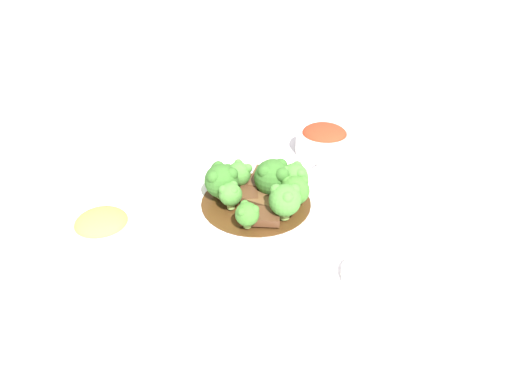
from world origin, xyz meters
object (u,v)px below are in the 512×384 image
at_px(beef_strip_3, 260,216).
at_px(sauce_dish, 371,274).
at_px(beef_strip_0, 248,192).
at_px(broccoli_floret_6, 294,177).
at_px(beef_strip_2, 262,179).
at_px(serving_spoon, 290,176).
at_px(broccoli_floret_4, 221,180).
at_px(beef_strip_1, 262,201).
at_px(side_bowl_kimchi, 324,140).
at_px(broccoli_floret_8, 221,175).
at_px(broccoli_floret_2, 295,190).
at_px(broccoli_floret_5, 285,200).
at_px(main_plate, 256,205).
at_px(side_bowl_appetizer, 103,231).
at_px(broccoli_floret_7, 247,214).
at_px(broccoli_floret_1, 241,173).
at_px(broccoli_floret_0, 274,178).
at_px(broccoli_floret_3, 231,194).

height_order(beef_strip_3, sauce_dish, beef_strip_3).
xyz_separation_m(beef_strip_0, broccoli_floret_6, (0.04, 0.06, 0.02)).
bearing_deg(beef_strip_2, serving_spoon, 63.90).
distance_m(beef_strip_3, broccoli_floret_4, 0.08).
bearing_deg(broccoli_floret_6, beef_strip_3, -76.03).
height_order(beef_strip_1, side_bowl_kimchi, side_bowl_kimchi).
distance_m(beef_strip_1, side_bowl_kimchi, 0.22).
xyz_separation_m(broccoli_floret_4, broccoli_floret_8, (-0.02, 0.01, -0.01)).
bearing_deg(broccoli_floret_2, sauce_dish, -4.35).
relative_size(broccoli_floret_5, sauce_dish, 0.69).
relative_size(beef_strip_2, side_bowl_kimchi, 0.68).
height_order(main_plate, beef_strip_2, beef_strip_2).
distance_m(main_plate, broccoli_floret_8, 0.07).
bearing_deg(side_bowl_appetizer, beef_strip_1, 71.07).
xyz_separation_m(beef_strip_0, broccoli_floret_4, (-0.02, -0.03, 0.02)).
height_order(broccoli_floret_2, broccoli_floret_7, broccoli_floret_2).
relative_size(broccoli_floret_1, serving_spoon, 0.21).
bearing_deg(broccoli_floret_4, broccoli_floret_0, 56.23).
bearing_deg(sauce_dish, broccoli_floret_1, -175.02).
relative_size(broccoli_floret_5, serving_spoon, 0.26).
height_order(broccoli_floret_1, side_bowl_appetizer, broccoli_floret_1).
distance_m(beef_strip_0, broccoli_floret_0, 0.05).
relative_size(beef_strip_0, side_bowl_kimchi, 0.57).
xyz_separation_m(main_plate, side_bowl_appetizer, (-0.06, -0.21, 0.02)).
relative_size(beef_strip_0, broccoli_floret_6, 1.13).
height_order(beef_strip_0, broccoli_floret_1, broccoli_floret_1).
height_order(beef_strip_0, broccoli_floret_4, broccoli_floret_4).
xyz_separation_m(beef_strip_0, broccoli_floret_1, (-0.03, 0.01, 0.02)).
xyz_separation_m(broccoli_floret_1, broccoli_floret_7, (0.09, -0.05, -0.00)).
bearing_deg(broccoli_floret_4, beef_strip_2, 84.18).
bearing_deg(broccoli_floret_6, serving_spoon, 147.55).
height_order(beef_strip_2, broccoli_floret_5, broccoli_floret_5).
bearing_deg(side_bowl_appetizer, side_bowl_kimchi, 90.80).
bearing_deg(broccoli_floret_4, beef_strip_1, 34.47).
bearing_deg(broccoli_floret_6, sauce_dish, -9.49).
bearing_deg(beef_strip_3, side_bowl_kimchi, 115.07).
xyz_separation_m(beef_strip_2, broccoli_floret_3, (0.02, -0.08, 0.02)).
bearing_deg(broccoli_floret_8, beef_strip_3, -2.49).
relative_size(broccoli_floret_1, broccoli_floret_6, 0.87).
distance_m(beef_strip_0, broccoli_floret_6, 0.07).
xyz_separation_m(broccoli_floret_2, broccoli_floret_8, (-0.10, -0.06, -0.00)).
xyz_separation_m(broccoli_floret_8, side_bowl_appetizer, (-0.00, -0.19, -0.02)).
bearing_deg(beef_strip_3, broccoli_floret_7, -85.65).
bearing_deg(side_bowl_kimchi, beef_strip_0, -76.54).
height_order(broccoli_floret_0, broccoli_floret_1, broccoli_floret_0).
relative_size(beef_strip_3, broccoli_floret_7, 1.72).
bearing_deg(broccoli_floret_0, broccoli_floret_3, -99.38).
bearing_deg(beef_strip_2, broccoli_floret_8, -116.68).
height_order(beef_strip_2, broccoli_floret_8, broccoli_floret_8).
xyz_separation_m(broccoli_floret_0, broccoli_floret_2, (0.04, 0.01, -0.00)).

